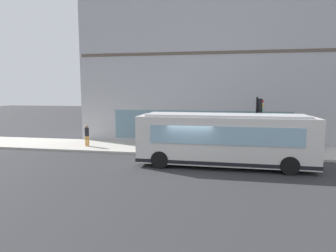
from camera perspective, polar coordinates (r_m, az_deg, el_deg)
The scene contains 11 objects.
ground at distance 17.07m, azimuth 4.51°, elevation -8.02°, with size 120.00×120.00×0.00m, color #2D2D30.
sidewalk_curb at distance 21.67m, azimuth 5.80°, elevation -4.59°, with size 4.31×40.00×0.15m, color #B2ADA3.
building_corner at distance 28.38m, azimuth 7.13°, elevation 11.54°, with size 9.89×20.51×13.37m.
city_bus_nearside at distance 17.16m, azimuth 10.98°, elevation -2.74°, with size 2.69×10.07×3.07m.
traffic_light_near_corner at distance 19.81m, azimuth 17.43°, elevation 2.10°, with size 0.32×0.49×3.85m.
fire_hydrant at distance 23.28m, azimuth 21.48°, elevation -3.14°, with size 0.35×0.35×0.74m.
pedestrian_near_hydrant at distance 23.12m, azimuth -15.70°, elevation -1.53°, with size 0.32×0.32×1.64m.
pedestrian_by_light_pole at distance 23.95m, azimuth 27.60°, elevation -1.78°, with size 0.32×0.32×1.64m.
pedestrian_walking_along_curb at distance 22.21m, azimuth -1.34°, elevation -1.64°, with size 0.32×0.32×1.62m.
pedestrian_near_building_entrance at distance 21.94m, azimuth 8.76°, elevation -1.46°, with size 0.32×0.32×1.83m.
newspaper_vending_box at distance 22.13m, azimuth 18.25°, elevation -3.27°, with size 0.44×0.42×0.90m.
Camera 1 is at (-16.41, -1.64, 4.43)m, focal length 30.91 mm.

